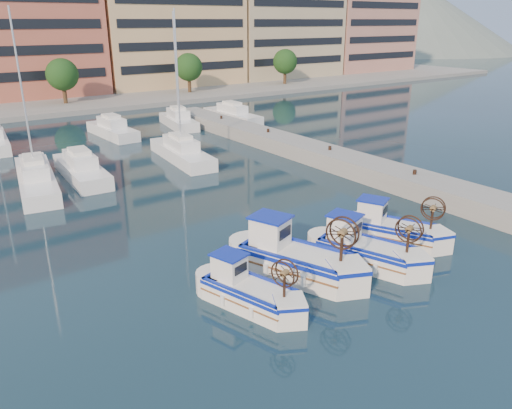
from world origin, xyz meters
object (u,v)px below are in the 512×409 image
Objects in this scene: fishing_boat_c at (364,249)px; fishing_boat_d at (391,228)px; fishing_boat_a at (248,290)px; fishing_boat_b at (293,257)px.

fishing_boat_c is 3.08m from fishing_boat_d.
fishing_boat_a is at bearing 158.76° from fishing_boat_c.
fishing_boat_d reaches higher than fishing_boat_a.
fishing_boat_d is at bearing -22.79° from fishing_boat_b.
fishing_boat_c is 1.03× the size of fishing_boat_d.
fishing_boat_c is at bearing -39.40° from fishing_boat_b.
fishing_boat_b is at bearing -0.20° from fishing_boat_a.
fishing_boat_c reaches higher than fishing_boat_d.
fishing_boat_a is at bearing 175.13° from fishing_boat_b.
fishing_boat_a is 0.91× the size of fishing_boat_d.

